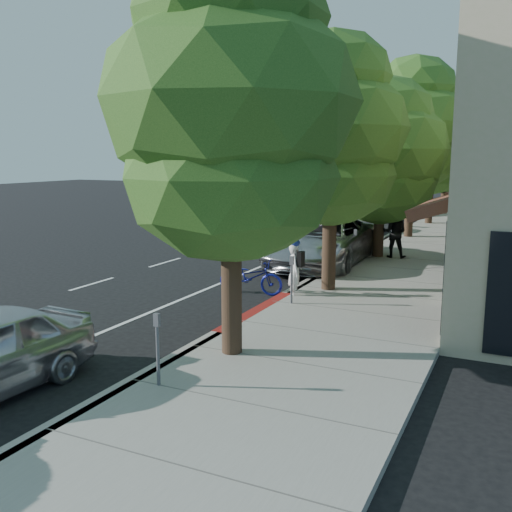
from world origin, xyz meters
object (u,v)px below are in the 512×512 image
Objects in this scene: street_tree_2 at (382,152)px; pedestrian at (395,233)px; street_tree_3 at (413,126)px; silver_suv at (322,241)px; cyclist at (295,272)px; street_tree_0 at (230,109)px; dark_sedan at (323,239)px; dark_suv_far at (388,204)px; street_tree_1 at (332,132)px; bicycle at (251,277)px; street_tree_4 at (432,151)px; white_pickup at (348,220)px; street_tree_5 at (447,151)px.

pedestrian is (0.61, 0.02, -3.01)m from street_tree_2.
street_tree_3 is 1.32× the size of silver_suv.
street_tree_0 is at bearing 162.34° from cyclist.
dark_sedan is at bearing -13.33° from cyclist.
street_tree_2 reaches higher than dark_suv_far.
silver_suv reaches higher than dark_sedan.
dark_sedan is (-1.93, -0.86, -3.30)m from street_tree_2.
bicycle is at bearing -153.79° from street_tree_1.
street_tree_4 is 19.31m from cyclist.
street_tree_4 is 12.39m from pedestrian.
silver_suv is (-0.94, 5.00, 0.11)m from cyclist.
dark_sedan is (0.11, 6.14, 0.30)m from bicycle.
street_tree_3 is 10.89m from dark_suv_far.
street_tree_5 is at bearing 72.75° from white_pickup.
pedestrian is at bearing 40.88° from silver_suv.
street_tree_1 is 1.07× the size of street_tree_2.
street_tree_0 is at bearing 82.91° from pedestrian.
white_pickup is at bearing 98.48° from silver_suv.
street_tree_0 is 10.87m from silver_suv.
street_tree_2 is at bearing 90.00° from street_tree_1.
cyclist is 0.83× the size of pedestrian.
street_tree_2 is 16.08m from dark_suv_far.
silver_suv is 1.31× the size of white_pickup.
street_tree_0 is 12.00m from dark_sedan.
street_tree_0 is 24.01m from street_tree_4.
street_tree_3 is 6.10m from street_tree_4.
pedestrian reaches higher than dark_suv_far.
street_tree_4 is at bearing 80.67° from dark_sedan.
street_tree_0 is 1.12× the size of street_tree_5.
street_tree_1 is at bearing -58.09° from cyclist.
street_tree_3 is 14.01m from bicycle.
street_tree_4 is at bearing 90.00° from street_tree_0.
street_tree_1 is 4.70× the size of cyclist.
street_tree_5 reaches higher than silver_suv.
street_tree_5 is 1.09× the size of silver_suv.
bicycle is 1.02× the size of pedestrian.
bicycle is (-2.03, -19.00, -3.69)m from street_tree_4.
bicycle is 0.39× the size of dark_suv_far.
silver_suv is (-1.59, -8.00, -4.42)m from street_tree_3.
street_tree_0 is 4.98× the size of cyclist.
street_tree_2 is at bearing 90.00° from street_tree_0.
cyclist reaches higher than white_pickup.
dark_sedan is (-1.93, -6.86, -4.50)m from street_tree_3.
street_tree_4 is 3.56× the size of pedestrian.
white_pickup is at bearing 99.54° from street_tree_0.
dark_suv_far is at bearing 108.19° from street_tree_3.
dark_sedan reaches higher than cyclist.
white_pickup is (-3.10, 6.45, -3.40)m from street_tree_2.
pedestrian is (3.71, -15.42, 0.25)m from dark_suv_far.
street_tree_3 reaches higher than street_tree_0.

